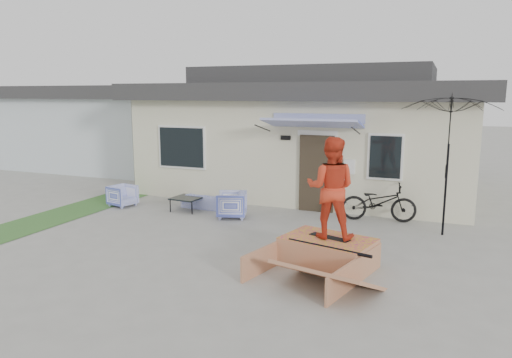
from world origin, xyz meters
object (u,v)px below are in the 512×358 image
at_px(coffee_table, 187,204).
at_px(skateboard, 330,237).
at_px(loveseat, 206,199).
at_px(skater, 331,186).
at_px(bicycle, 379,198).
at_px(armchair_left, 123,195).
at_px(patio_umbrella, 448,159).
at_px(skate_ramp, 328,253).
at_px(armchair_right, 231,203).

bearing_deg(coffee_table, skateboard, -30.65).
xyz_separation_m(loveseat, skater, (4.31, -3.21, 1.26)).
height_order(bicycle, skater, skater).
bearing_deg(coffee_table, bicycle, 9.60).
relative_size(armchair_left, skateboard, 0.84).
bearing_deg(skateboard, loveseat, 162.38).
height_order(armchair_left, coffee_table, armchair_left).
bearing_deg(loveseat, patio_umbrella, 179.41).
xyz_separation_m(armchair_left, patio_umbrella, (8.60, 0.41, 1.41)).
distance_m(patio_umbrella, skate_ramp, 3.86).
xyz_separation_m(coffee_table, skate_ramp, (4.64, -2.81, 0.08)).
xyz_separation_m(armchair_right, skater, (3.20, -2.53, 1.15)).
bearing_deg(coffee_table, loveseat, 52.17).
bearing_deg(loveseat, skateboard, 145.34).
xyz_separation_m(loveseat, skateboard, (4.31, -3.21, 0.29)).
xyz_separation_m(bicycle, patio_umbrella, (1.55, -0.69, 1.16)).
height_order(loveseat, bicycle, bicycle).
relative_size(patio_umbrella, skate_ramp, 1.03).
bearing_deg(coffee_table, armchair_left, -172.98).
xyz_separation_m(loveseat, bicycle, (4.72, 0.40, 0.32)).
height_order(loveseat, armchair_left, armchair_left).
bearing_deg(coffee_table, patio_umbrella, 1.41).
height_order(armchair_right, coffee_table, armchair_right).
relative_size(armchair_left, skate_ramp, 0.32).
xyz_separation_m(patio_umbrella, skate_ramp, (-1.97, -2.97, -1.48)).
distance_m(coffee_table, skate_ramp, 5.43).
height_order(loveseat, skateboard, skateboard).
bearing_deg(patio_umbrella, skater, -123.81).
height_order(armchair_left, armchair_right, armchair_right).
bearing_deg(skateboard, bicycle, 102.62).
height_order(loveseat, coffee_table, loveseat).
bearing_deg(skateboard, armchair_left, 178.37).
bearing_deg(patio_umbrella, armchair_left, -177.29).
relative_size(skate_ramp, skateboard, 2.66).
bearing_deg(armchair_left, bicycle, -69.11).
xyz_separation_m(skate_ramp, skateboard, (0.01, 0.05, 0.29)).
height_order(armchair_left, skater, skater).
xyz_separation_m(loveseat, armchair_right, (1.11, -0.68, 0.11)).
relative_size(bicycle, patio_umbrella, 0.84).
xyz_separation_m(loveseat, patio_umbrella, (6.26, -0.29, 1.48)).
distance_m(loveseat, skateboard, 5.38).
distance_m(armchair_right, skater, 4.24).
distance_m(armchair_left, coffee_table, 2.00).
relative_size(bicycle, skater, 0.99).
bearing_deg(skater, skate_ramp, 70.81).
bearing_deg(armchair_left, loveseat, -61.37).
bearing_deg(bicycle, skater, 163.78).
bearing_deg(loveseat, bicycle, -173.04).
relative_size(bicycle, skate_ramp, 0.86).
distance_m(loveseat, skater, 5.52).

